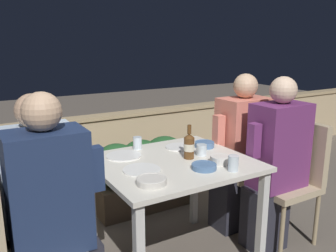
# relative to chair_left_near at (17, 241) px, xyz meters

# --- Properties ---
(parapet_wall) EXTENTS (9.00, 0.18, 0.74)m
(parapet_wall) POSITION_rel_chair_left_near_xyz_m (0.99, 1.80, -0.18)
(parapet_wall) COLOR tan
(parapet_wall) RESTS_ON ground_plane
(dining_table) EXTENTS (0.98, 0.87, 0.75)m
(dining_table) POSITION_rel_chair_left_near_xyz_m (0.99, 0.16, 0.09)
(dining_table) COLOR silver
(dining_table) RESTS_ON ground_plane
(planter_hedge) EXTENTS (0.89, 0.47, 0.64)m
(planter_hedge) POSITION_rel_chair_left_near_xyz_m (1.20, 1.03, -0.20)
(planter_hedge) COLOR brown
(planter_hedge) RESTS_ON ground_plane
(chair_left_near) EXTENTS (0.43, 0.43, 0.93)m
(chair_left_near) POSITION_rel_chair_left_near_xyz_m (0.00, 0.00, 0.00)
(chair_left_near) COLOR tan
(chair_left_near) RESTS_ON ground_plane
(person_navy_jumper) EXTENTS (0.48, 0.26, 1.28)m
(person_navy_jumper) POSITION_rel_chair_left_near_xyz_m (0.20, 0.00, 0.09)
(person_navy_jumper) COLOR #282833
(person_navy_jumper) RESTS_ON ground_plane
(chair_left_far) EXTENTS (0.43, 0.43, 0.93)m
(chair_left_far) POSITION_rel_chair_left_near_xyz_m (0.01, 0.32, 0.00)
(chair_left_far) COLOR tan
(chair_left_far) RESTS_ON ground_plane
(person_blue_shirt) EXTENTS (0.49, 0.26, 1.23)m
(person_blue_shirt) POSITION_rel_chair_left_near_xyz_m (0.21, 0.32, 0.06)
(person_blue_shirt) COLOR #282833
(person_blue_shirt) RESTS_ON ground_plane
(chair_right_near) EXTENTS (0.43, 0.43, 0.93)m
(chair_right_near) POSITION_rel_chair_left_near_xyz_m (1.95, -0.01, 0.00)
(chair_right_near) COLOR tan
(chair_right_near) RESTS_ON ground_plane
(person_purple_stripe) EXTENTS (0.48, 0.26, 1.27)m
(person_purple_stripe) POSITION_rel_chair_left_near_xyz_m (1.75, -0.01, 0.08)
(person_purple_stripe) COLOR #282833
(person_purple_stripe) RESTS_ON ground_plane
(chair_right_far) EXTENTS (0.43, 0.43, 0.93)m
(chair_right_far) POSITION_rel_chair_left_near_xyz_m (1.93, 0.34, 0.00)
(chair_right_far) COLOR tan
(chair_right_far) RESTS_ON ground_plane
(person_coral_top) EXTENTS (0.48, 0.26, 1.27)m
(person_coral_top) POSITION_rel_chair_left_near_xyz_m (1.72, 0.34, 0.08)
(person_coral_top) COLOR #282833
(person_coral_top) RESTS_ON ground_plane
(beer_bottle) EXTENTS (0.07, 0.07, 0.23)m
(beer_bottle) POSITION_rel_chair_left_near_xyz_m (1.11, 0.15, 0.28)
(beer_bottle) COLOR brown
(beer_bottle) RESTS_ON dining_table
(plate_0) EXTENTS (0.23, 0.23, 0.01)m
(plate_0) POSITION_rel_chair_left_near_xyz_m (0.74, 0.10, 0.20)
(plate_0) COLOR white
(plate_0) RESTS_ON dining_table
(plate_1) EXTENTS (0.20, 0.20, 0.01)m
(plate_1) POSITION_rel_chair_left_near_xyz_m (1.18, 0.38, 0.20)
(plate_1) COLOR white
(plate_1) RESTS_ON dining_table
(plate_2) EXTENTS (0.24, 0.24, 0.01)m
(plate_2) POSITION_rel_chair_left_near_xyz_m (0.75, 0.40, 0.20)
(plate_2) COLOR white
(plate_2) RESTS_ON dining_table
(bowl_0) EXTENTS (0.14, 0.14, 0.04)m
(bowl_0) POSITION_rel_chair_left_near_xyz_m (1.35, 0.30, 0.21)
(bowl_0) COLOR #4C709E
(bowl_0) RESTS_ON dining_table
(bowl_1) EXTENTS (0.15, 0.15, 0.03)m
(bowl_1) POSITION_rel_chair_left_near_xyz_m (1.08, -0.07, 0.21)
(bowl_1) COLOR #4C709E
(bowl_1) RESTS_ON dining_table
(bowl_2) EXTENTS (0.17, 0.17, 0.04)m
(bowl_2) POSITION_rel_chair_left_near_xyz_m (0.69, -0.11, 0.21)
(bowl_2) COLOR beige
(bowl_2) RESTS_ON dining_table
(bowl_3) EXTENTS (0.13, 0.13, 0.05)m
(bowl_3) POSITION_rel_chair_left_near_xyz_m (1.23, -0.04, 0.22)
(bowl_3) COLOR silver
(bowl_3) RESTS_ON dining_table
(glass_cup_0) EXTENTS (0.06, 0.06, 0.09)m
(glass_cup_0) POSITION_rel_chair_left_near_xyz_m (0.90, 0.51, 0.24)
(glass_cup_0) COLOR silver
(glass_cup_0) RESTS_ON dining_table
(glass_cup_1) EXTENTS (0.06, 0.06, 0.10)m
(glass_cup_1) POSITION_rel_chair_left_near_xyz_m (1.21, -0.18, 0.24)
(glass_cup_1) COLOR silver
(glass_cup_1) RESTS_ON dining_table
(glass_cup_2) EXTENTS (0.07, 0.07, 0.08)m
(glass_cup_2) POSITION_rel_chair_left_near_xyz_m (1.22, 0.16, 0.23)
(glass_cup_2) COLOR silver
(glass_cup_2) RESTS_ON dining_table
(potted_plant) EXTENTS (0.30, 0.30, 0.72)m
(potted_plant) POSITION_rel_chair_left_near_xyz_m (2.28, 0.73, -0.12)
(potted_plant) COLOR #B2A899
(potted_plant) RESTS_ON ground_plane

